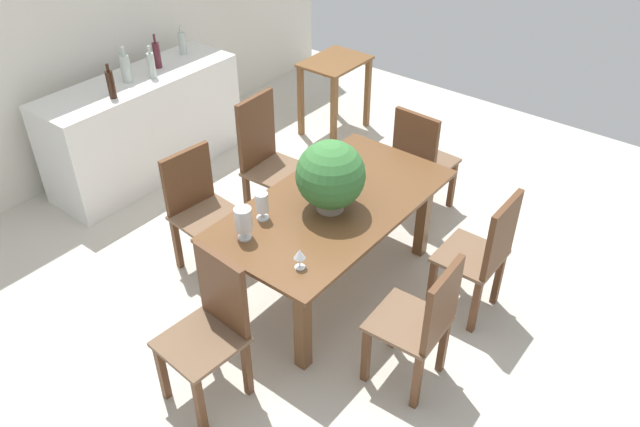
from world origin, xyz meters
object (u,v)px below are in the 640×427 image
object	(u,v)px
kitchen_counter	(145,126)
crystal_vase_center_near	(262,204)
crystal_vase_left	(352,166)
crystal_vase_right	(243,220)
dining_table	(334,218)
chair_near_right	(484,252)
wine_bottle_amber	(157,55)
wine_bottle_tall	(182,43)
wine_glass	(300,255)
wine_bottle_clear	(126,68)
flower_centerpiece	(331,176)
side_table	(335,79)
chair_foot_end	(420,158)
chair_near_left	(423,321)
chair_head_end	(212,323)
wine_bottle_dark	(111,84)
chair_far_right	(267,155)
chair_far_left	(199,205)
wine_bottle_green	(151,65)

from	to	relation	value
kitchen_counter	crystal_vase_center_near	bearing A→B (deg)	-107.45
crystal_vase_left	crystal_vase_right	distance (m)	0.97
dining_table	chair_near_right	world-z (taller)	chair_near_right
dining_table	wine_bottle_amber	size ratio (longest dim) A/B	5.72
crystal_vase_right	wine_bottle_tall	distance (m)	2.67
crystal_vase_right	kitchen_counter	distance (m)	2.31
wine_glass	wine_bottle_clear	bearing A→B (deg)	72.88
flower_centerpiece	side_table	xyz separation A→B (m)	(1.99, 1.46, -0.43)
flower_centerpiece	crystal_vase_left	size ratio (longest dim) A/B	2.85
chair_foot_end	crystal_vase_left	world-z (taller)	chair_foot_end
chair_foot_end	chair_near_left	world-z (taller)	chair_foot_end
dining_table	flower_centerpiece	size ratio (longest dim) A/B	3.55
crystal_vase_center_near	crystal_vase_right	world-z (taller)	crystal_vase_right
chair_head_end	wine_glass	bearing A→B (deg)	69.15
chair_near_right	wine_bottle_amber	world-z (taller)	wine_bottle_amber
chair_near_left	crystal_vase_right	world-z (taller)	crystal_vase_right
chair_foot_end	wine_bottle_tall	distance (m)	2.47
wine_glass	wine_bottle_dark	distance (m)	2.45
wine_bottle_clear	wine_bottle_amber	xyz separation A→B (m)	(0.36, 0.03, -0.01)
wine_glass	kitchen_counter	xyz separation A→B (m)	(0.87, 2.55, -0.37)
chair_near_right	wine_glass	bearing A→B (deg)	-33.99
chair_head_end	wine_bottle_amber	distance (m)	2.91
crystal_vase_left	side_table	xyz separation A→B (m)	(1.60, 1.36, -0.27)
chair_far_right	chair_far_left	bearing A→B (deg)	179.02
chair_far_left	wine_glass	world-z (taller)	chair_far_left
wine_glass	side_table	size ratio (longest dim) A/B	0.18
chair_foot_end	flower_centerpiece	world-z (taller)	flower_centerpiece
chair_foot_end	kitchen_counter	bearing A→B (deg)	24.65
chair_foot_end	wine_glass	bearing A→B (deg)	100.14
dining_table	chair_far_right	bearing A→B (deg)	68.16
wine_bottle_dark	crystal_vase_right	bearing A→B (deg)	-104.78
chair_far_right	kitchen_counter	xyz separation A→B (m)	(-0.17, 1.34, -0.11)
chair_head_end	chair_foot_end	xyz separation A→B (m)	(2.32, 0.01, -0.00)
chair_far_right	chair_near_left	bearing A→B (deg)	-114.67
crystal_vase_center_near	kitchen_counter	bearing A→B (deg)	72.55
crystal_vase_center_near	wine_bottle_dark	bearing A→B (deg)	81.25
wine_bottle_amber	wine_bottle_dark	bearing A→B (deg)	-163.05
chair_head_end	crystal_vase_left	size ratio (longest dim) A/B	5.67
crystal_vase_center_near	wine_bottle_dark	world-z (taller)	wine_bottle_dark
kitchen_counter	crystal_vase_right	bearing A→B (deg)	-112.38
chair_far_right	crystal_vase_right	size ratio (longest dim) A/B	4.74
flower_centerpiece	wine_bottle_clear	distance (m)	2.33
wine_bottle_green	wine_bottle_amber	bearing A→B (deg)	38.02
kitchen_counter	chair_head_end	bearing A→B (deg)	-120.74
chair_foot_end	wine_glass	distance (m)	1.85
chair_head_end	chair_far_right	world-z (taller)	chair_far_right
wine_glass	wine_bottle_amber	xyz separation A→B (m)	(1.14, 2.58, 0.21)
flower_centerpiece	wine_bottle_tall	size ratio (longest dim) A/B	1.84
chair_near_left	flower_centerpiece	xyz separation A→B (m)	(0.32, 0.92, 0.47)
crystal_vase_right	side_table	xyz separation A→B (m)	(2.57, 1.24, -0.31)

